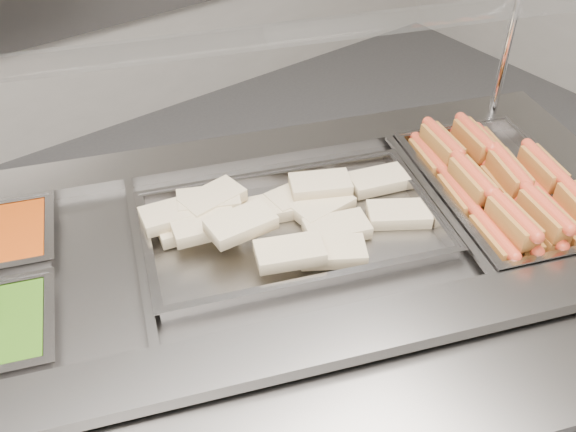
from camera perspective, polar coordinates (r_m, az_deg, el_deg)
steam_counter at (r=1.90m, az=-1.53°, el=-11.73°), size 2.12×1.49×0.93m
tray_rail at (r=1.27m, az=4.57°, el=-17.85°), size 1.83×0.99×0.05m
sneeze_guard at (r=1.55m, az=-4.30°, el=15.04°), size 1.70×0.89×0.45m
pan_hotdogs at (r=1.82m, az=18.29°, el=1.68°), size 0.53×0.66×0.10m
pan_wraps at (r=1.59m, az=0.36°, el=-1.34°), size 0.80×0.64×0.07m
hotdogs_in_buns at (r=1.77m, az=18.49°, el=2.53°), size 0.42×0.60×0.12m
tortilla_wraps at (r=1.59m, az=-0.77°, el=0.22°), size 0.70×0.46×0.10m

